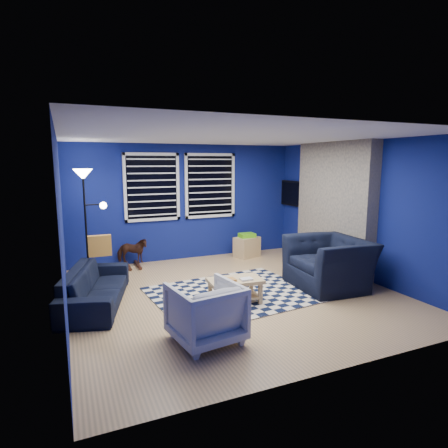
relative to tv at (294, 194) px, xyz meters
The scene contains 18 objects.
floor 3.46m from the tv, 140.73° to the right, with size 5.00×5.00×0.00m, color tan.
ceiling 3.35m from the tv, 140.73° to the right, with size 5.00×5.00×0.00m, color white.
wall_back 2.50m from the tv, 168.45° to the left, with size 5.00×5.00×0.00m, color navy.
wall_left 5.34m from the tv, 157.98° to the right, with size 5.00×5.00×0.00m, color navy.
wall_right 2.01m from the tv, 88.45° to the right, with size 5.00×5.00×0.00m, color navy.
fireplace 1.52m from the tv, 93.32° to the right, with size 0.65×2.00×2.50m.
window_left 3.24m from the tv, behind, with size 1.17×0.06×1.42m.
window_right 1.96m from the tv, 166.32° to the left, with size 1.17×0.06×1.42m.
tv is the anchor object (origin of this frame).
rug 3.49m from the tv, 140.63° to the right, with size 2.50×2.00×0.02m, color black.
sofa 4.95m from the tv, 160.40° to the right, with size 0.74×1.91×0.56m, color black.
armchair_big 2.66m from the tv, 109.38° to the right, with size 1.13×1.29×0.84m, color black.
armchair_bent 4.92m from the tv, 135.69° to the right, with size 0.77×0.79×0.72m, color gray.
rocking_horse 3.85m from the tv, behind, with size 0.62×0.28×0.53m, color #412415.
coffee_table 3.72m from the tv, 137.39° to the right, with size 0.83×0.52×0.40m.
cabinet 1.65m from the tv, behind, with size 0.63×0.51×0.54m.
floor_lamp 4.55m from the tv, behind, with size 0.54×0.33×2.00m.
throw_pillow 4.53m from the tv, 168.98° to the right, with size 0.37×0.11×0.35m, color gold.
Camera 1 is at (-2.45, -5.30, 2.11)m, focal length 30.00 mm.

